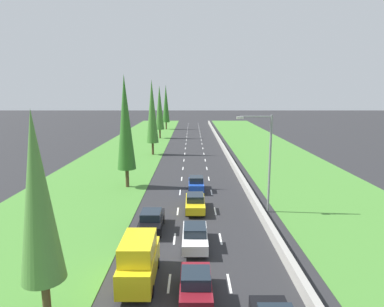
% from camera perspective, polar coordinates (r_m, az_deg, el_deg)
% --- Properties ---
extents(ground_plane, '(300.00, 300.00, 0.00)m').
position_cam_1_polar(ground_plane, '(63.68, 0.10, 0.44)').
color(ground_plane, '#28282B').
rests_on(ground_plane, ground).
extents(grass_verge_left, '(14.00, 140.00, 0.04)m').
position_cam_1_polar(grass_verge_left, '(64.84, -11.15, 0.44)').
color(grass_verge_left, '#478433').
rests_on(grass_verge_left, ground).
extents(grass_verge_right, '(14.00, 140.00, 0.04)m').
position_cam_1_polar(grass_verge_right, '(65.37, 12.78, 0.46)').
color(grass_verge_right, '#478433').
rests_on(grass_verge_right, ground).
extents(median_barrier, '(0.44, 120.00, 0.85)m').
position_cam_1_polar(median_barrier, '(63.90, 5.22, 0.82)').
color(median_barrier, '#9E9B93').
rests_on(median_barrier, ground).
extents(lane_markings, '(3.64, 116.00, 0.01)m').
position_cam_1_polar(lane_markings, '(63.68, 0.10, 0.44)').
color(lane_markings, white).
rests_on(lane_markings, ground).
extents(maroon_hatchback_centre_lane, '(1.74, 3.90, 1.72)m').
position_cam_1_polar(maroon_hatchback_centre_lane, '(19.09, 0.40, -21.53)').
color(maroon_hatchback_centre_lane, maroon).
rests_on(maroon_hatchback_centre_lane, ground).
extents(white_sedan_centre_lane_third, '(1.82, 4.50, 1.64)m').
position_cam_1_polar(white_sedan_centre_lane_third, '(24.64, 0.24, -13.88)').
color(white_sedan_centre_lane_third, white).
rests_on(white_sedan_centre_lane_third, ground).
extents(yellow_van_left_lane, '(1.96, 4.90, 2.82)m').
position_cam_1_polar(yellow_van_left_lane, '(20.47, -9.30, -17.52)').
color(yellow_van_left_lane, yellow).
rests_on(yellow_van_left_lane, ground).
extents(yellow_sedan_centre_lane, '(1.82, 4.50, 1.64)m').
position_cam_1_polar(yellow_sedan_centre_lane, '(31.56, 0.27, -8.35)').
color(yellow_sedan_centre_lane, yellow).
rests_on(yellow_sedan_centre_lane, ground).
extents(blue_hatchback_centre_lane, '(1.74, 3.90, 1.72)m').
position_cam_1_polar(blue_hatchback_centre_lane, '(37.72, 0.44, -5.18)').
color(blue_hatchback_centre_lane, '#1E47B7').
rests_on(blue_hatchback_centre_lane, ground).
extents(black_sedan_left_lane, '(1.82, 4.50, 1.64)m').
position_cam_1_polar(black_sedan_left_lane, '(27.55, -7.22, -11.28)').
color(black_sedan_left_lane, black).
rests_on(black_sedan_left_lane, ground).
extents(poplar_tree_nearest, '(2.06, 2.06, 10.25)m').
position_cam_1_polar(poplar_tree_nearest, '(16.83, -25.11, -7.03)').
color(poplar_tree_nearest, '#4C3823').
rests_on(poplar_tree_nearest, ground).
extents(poplar_tree_second, '(2.13, 2.13, 13.01)m').
position_cam_1_polar(poplar_tree_second, '(38.84, -11.60, 5.14)').
color(poplar_tree_second, '#4C3823').
rests_on(poplar_tree_second, ground).
extents(poplar_tree_third, '(2.13, 2.13, 13.26)m').
position_cam_1_polar(poplar_tree_third, '(59.33, -7.12, 7.11)').
color(poplar_tree_third, '#4C3823').
rests_on(poplar_tree_third, ground).
extents(poplar_tree_fourth, '(2.12, 2.12, 12.82)m').
position_cam_1_polar(poplar_tree_fourth, '(81.14, -5.85, 7.82)').
color(poplar_tree_fourth, '#4C3823').
rests_on(poplar_tree_fourth, ground).
extents(poplar_tree_fifth, '(2.13, 2.13, 13.39)m').
position_cam_1_polar(poplar_tree_fifth, '(101.47, -4.76, 8.48)').
color(poplar_tree_fifth, '#4C3823').
rests_on(poplar_tree_fifth, ground).
extents(street_light_mast, '(3.20, 0.28, 9.00)m').
position_cam_1_polar(street_light_mast, '(30.89, 12.28, -0.52)').
color(street_light_mast, gray).
rests_on(street_light_mast, ground).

